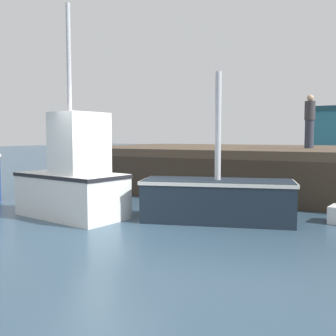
# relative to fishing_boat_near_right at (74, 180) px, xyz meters

# --- Properties ---
(ground) EXTENTS (120.00, 160.00, 0.10)m
(ground) POSITION_rel_fishing_boat_near_right_xyz_m (1.35, -0.77, -0.94)
(ground) COLOR #334C60
(pier) EXTENTS (13.40, 8.28, 1.52)m
(pier) POSITION_rel_fishing_boat_near_right_xyz_m (2.40, 7.01, 0.38)
(pier) COLOR brown
(pier) RESTS_ON ground
(fishing_boat_near_right) EXTENTS (2.87, 1.74, 4.95)m
(fishing_boat_near_right) POSITION_rel_fishing_boat_near_right_xyz_m (0.00, 0.00, 0.00)
(fishing_boat_near_right) COLOR silver
(fishing_boat_near_right) RESTS_ON ground
(fishing_boat_mid) EXTENTS (3.58, 2.15, 3.33)m
(fishing_boat_mid) POSITION_rel_fishing_boat_near_right_xyz_m (3.14, 1.21, -0.37)
(fishing_boat_mid) COLOR #19232D
(fishing_boat_mid) RESTS_ON ground
(dockworker) EXTENTS (0.34, 0.34, 1.77)m
(dockworker) POSITION_rel_fishing_boat_near_right_xyz_m (4.22, 6.69, 1.52)
(dockworker) COLOR #2D3342
(dockworker) RESTS_ON pier
(mooring_buoy_foreground) EXTENTS (0.45, 0.45, 0.62)m
(mooring_buoy_foreground) POSITION_rel_fishing_boat_near_right_xyz_m (-1.13, 1.29, -0.62)
(mooring_buoy_foreground) COLOR red
(mooring_buoy_foreground) RESTS_ON ground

